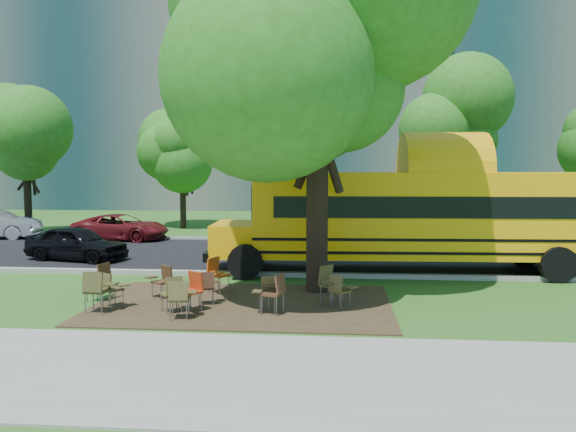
# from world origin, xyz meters

# --- Properties ---
(ground) EXTENTS (160.00, 160.00, 0.00)m
(ground) POSITION_xyz_m (0.00, 0.00, 0.00)
(ground) COLOR #27571B
(ground) RESTS_ON ground
(sidewalk) EXTENTS (60.00, 4.00, 0.04)m
(sidewalk) POSITION_xyz_m (0.00, -5.00, 0.02)
(sidewalk) COLOR gray
(sidewalk) RESTS_ON ground
(dirt_patch) EXTENTS (7.00, 4.50, 0.03)m
(dirt_patch) POSITION_xyz_m (1.00, -0.50, 0.01)
(dirt_patch) COLOR #382819
(dirt_patch) RESTS_ON ground
(asphalt_road) EXTENTS (80.00, 8.00, 0.04)m
(asphalt_road) POSITION_xyz_m (0.00, 7.00, 0.02)
(asphalt_road) COLOR black
(asphalt_road) RESTS_ON ground
(kerb_near) EXTENTS (80.00, 0.25, 0.14)m
(kerb_near) POSITION_xyz_m (0.00, 3.00, 0.07)
(kerb_near) COLOR gray
(kerb_near) RESTS_ON ground
(kerb_far) EXTENTS (80.00, 0.25, 0.14)m
(kerb_far) POSITION_xyz_m (0.00, 11.10, 0.07)
(kerb_far) COLOR gray
(kerb_far) RESTS_ON ground
(building_main) EXTENTS (38.00, 16.00, 22.00)m
(building_main) POSITION_xyz_m (-8.00, 36.00, 11.00)
(building_main) COLOR slate
(building_main) RESTS_ON ground
(bg_tree_0) EXTENTS (5.20, 5.20, 7.18)m
(bg_tree_0) POSITION_xyz_m (-12.00, 13.00, 4.57)
(bg_tree_0) COLOR black
(bg_tree_0) RESTS_ON ground
(bg_tree_2) EXTENTS (4.80, 4.80, 6.62)m
(bg_tree_2) POSITION_xyz_m (-5.00, 16.00, 4.21)
(bg_tree_2) COLOR black
(bg_tree_2) RESTS_ON ground
(bg_tree_3) EXTENTS (5.60, 5.60, 7.84)m
(bg_tree_3) POSITION_xyz_m (8.00, 14.00, 5.03)
(bg_tree_3) COLOR black
(bg_tree_3) RESTS_ON ground
(main_tree) EXTENTS (7.14, 7.14, 9.66)m
(main_tree) POSITION_xyz_m (2.71, 0.99, 6.07)
(main_tree) COLOR black
(main_tree) RESTS_ON ground
(school_bus) EXTENTS (12.83, 3.34, 3.11)m
(school_bus) POSITION_xyz_m (6.31, 4.00, 1.80)
(school_bus) COLOR #FFAC08
(school_bus) RESTS_ON ground
(chair_0) EXTENTS (0.65, 0.57, 0.97)m
(chair_0) POSITION_xyz_m (-2.10, -1.62, 0.60)
(chair_0) COLOR #42401C
(chair_0) RESTS_ON ground
(chair_1) EXTENTS (0.71, 0.56, 0.84)m
(chair_1) POSITION_xyz_m (-1.98, -1.11, 0.52)
(chair_1) COLOR #4E4121
(chair_1) RESTS_ON ground
(chair_2) EXTENTS (0.58, 0.73, 0.86)m
(chair_2) POSITION_xyz_m (-0.40, -1.47, 0.53)
(chair_2) COLOR brown
(chair_2) RESTS_ON ground
(chair_3) EXTENTS (0.78, 0.62, 0.92)m
(chair_3) POSITION_xyz_m (-0.06, -1.30, 0.57)
(chair_3) COLOR #AC3412
(chair_3) RESTS_ON ground
(chair_4) EXTENTS (0.59, 0.58, 0.87)m
(chair_4) POSITION_xyz_m (-0.10, -1.99, 0.54)
(chair_4) COLOR #4F4722
(chair_4) RESTS_ON ground
(chair_5) EXTENTS (0.54, 0.48, 0.82)m
(chair_5) POSITION_xyz_m (1.69, -1.23, 0.51)
(chair_5) COLOR #493D1F
(chair_5) RESTS_ON ground
(chair_6) EXTENTS (0.58, 0.73, 0.93)m
(chair_6) POSITION_xyz_m (1.87, -1.35, 0.57)
(chair_6) COLOR #4F2E1C
(chair_6) RESTS_ON ground
(chair_7) EXTENTS (0.70, 0.55, 0.81)m
(chair_7) POSITION_xyz_m (3.29, -0.77, 0.50)
(chair_7) COLOR #4E4322
(chair_7) RESTS_ON ground
(chair_8) EXTENTS (0.57, 0.73, 0.95)m
(chair_8) POSITION_xyz_m (-2.52, -0.44, 0.59)
(chair_8) COLOR #402D17
(chair_8) RESTS_ON ground
(chair_9) EXTENTS (0.70, 0.55, 0.82)m
(chair_9) POSITION_xyz_m (-1.10, -0.04, 0.51)
(chair_9) COLOR #472B19
(chair_9) RESTS_ON ground
(chair_10) EXTENTS (0.62, 0.78, 0.94)m
(chair_10) POSITION_xyz_m (0.12, 0.60, 0.58)
(chair_10) COLOR #B84E13
(chair_10) RESTS_ON ground
(chair_11) EXTENTS (0.56, 0.60, 0.83)m
(chair_11) POSITION_xyz_m (0.17, -0.68, 0.51)
(chair_11) COLOR #422717
(chair_11) RESTS_ON ground
(chair_12) EXTENTS (0.64, 0.81, 0.95)m
(chair_12) POSITION_xyz_m (3.05, -0.40, 0.59)
(chair_12) COLOR #4F4322
(chair_12) RESTS_ON ground
(black_car) EXTENTS (3.86, 2.24, 1.23)m
(black_car) POSITION_xyz_m (-5.84, 5.26, 0.62)
(black_car) COLOR black
(black_car) RESTS_ON ground
(bg_car_red) EXTENTS (4.44, 2.45, 1.18)m
(bg_car_red) POSITION_xyz_m (-6.41, 10.80, 0.59)
(bg_car_red) COLOR #590F14
(bg_car_red) RESTS_ON ground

